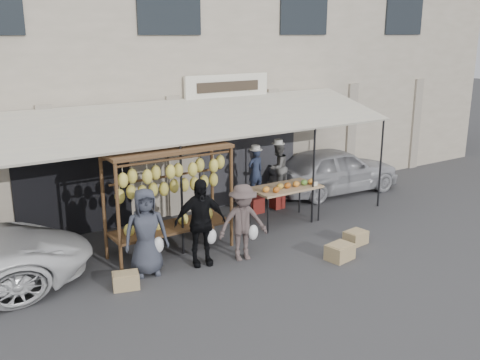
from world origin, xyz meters
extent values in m
plane|color=#2D2D30|center=(0.00, 0.00, 0.00)|extent=(90.00, 90.00, 0.00)
cube|color=#B7A996|center=(0.00, 6.50, 3.50)|extent=(24.00, 6.00, 7.00)
cube|color=#232328|center=(2.20, 3.46, 1.25)|extent=(3.00, 0.10, 2.50)
cube|color=black|center=(-2.50, 3.46, 1.25)|extent=(2.60, 0.10, 2.50)
cube|color=silver|center=(1.50, 3.40, 3.15)|extent=(2.40, 0.10, 0.60)
cube|color=beige|center=(0.00, 2.30, 2.60)|extent=(10.00, 2.34, 0.63)
cylinder|color=black|center=(-1.00, 1.15, 1.15)|extent=(0.05, 0.05, 2.30)
cylinder|color=black|center=(2.50, 1.15, 1.15)|extent=(0.05, 0.05, 2.30)
cylinder|color=black|center=(4.80, 1.15, 1.15)|extent=(0.05, 0.05, 2.30)
cylinder|color=#493119|center=(-2.42, 0.98, 1.10)|extent=(0.07, 0.07, 2.20)
cylinder|color=#493119|center=(0.08, 0.98, 1.10)|extent=(0.07, 0.07, 2.20)
cylinder|color=#493119|center=(-2.42, 1.78, 1.10)|extent=(0.07, 0.07, 2.20)
cylinder|color=#493119|center=(0.08, 1.78, 1.10)|extent=(0.07, 0.07, 2.20)
cube|color=#493119|center=(-1.17, 1.38, 2.20)|extent=(2.60, 0.90, 0.07)
cylinder|color=#493119|center=(-1.17, 1.03, 2.08)|extent=(2.50, 0.05, 0.05)
cylinder|color=#493119|center=(-1.17, 1.73, 2.08)|extent=(2.50, 0.05, 0.05)
cylinder|color=#493119|center=(-1.17, 1.38, 1.65)|extent=(2.50, 0.05, 0.05)
cube|color=#493119|center=(-1.17, 1.38, 0.55)|extent=(2.50, 0.80, 0.05)
ellipsoid|color=#E8CE55|center=(-2.27, 1.03, 1.81)|extent=(0.20, 0.18, 0.30)
ellipsoid|color=#E8CE55|center=(-2.02, 1.18, 1.82)|extent=(0.20, 0.18, 0.30)
ellipsoid|color=#E8CE55|center=(-1.78, 1.03, 1.80)|extent=(0.20, 0.18, 0.30)
ellipsoid|color=#E8CE55|center=(-1.53, 1.18, 1.82)|extent=(0.20, 0.18, 0.30)
ellipsoid|color=#E8CE55|center=(-1.29, 1.03, 1.83)|extent=(0.20, 0.18, 0.30)
ellipsoid|color=#E8CE55|center=(-1.05, 1.18, 1.80)|extent=(0.20, 0.18, 0.30)
ellipsoid|color=#E8CE55|center=(-0.80, 1.03, 1.81)|extent=(0.20, 0.18, 0.30)
ellipsoid|color=#E8CE55|center=(-0.56, 1.18, 1.84)|extent=(0.20, 0.18, 0.30)
ellipsoid|color=#E8CE55|center=(-0.31, 1.03, 1.82)|extent=(0.20, 0.18, 0.30)
ellipsoid|color=#E8CE55|center=(-0.07, 1.18, 1.85)|extent=(0.20, 0.18, 0.30)
ellipsoid|color=#E8CE55|center=(-2.22, 1.38, 1.40)|extent=(0.20, 0.18, 0.30)
ellipsoid|color=#E8CE55|center=(-1.98, 1.38, 1.45)|extent=(0.20, 0.18, 0.30)
ellipsoid|color=#E8CE55|center=(-1.75, 1.38, 1.41)|extent=(0.20, 0.18, 0.30)
ellipsoid|color=#E8CE55|center=(-1.52, 1.38, 1.42)|extent=(0.20, 0.18, 0.30)
ellipsoid|color=#E8CE55|center=(-1.28, 1.38, 1.40)|extent=(0.20, 0.18, 0.30)
ellipsoid|color=#E8CE55|center=(-1.05, 1.38, 1.42)|extent=(0.20, 0.18, 0.30)
ellipsoid|color=#E8CE55|center=(-0.82, 1.38, 1.41)|extent=(0.20, 0.18, 0.30)
ellipsoid|color=#E8CE55|center=(-0.58, 1.38, 1.40)|extent=(0.20, 0.18, 0.30)
ellipsoid|color=#E8CE55|center=(-0.35, 1.38, 1.41)|extent=(0.20, 0.18, 0.30)
ellipsoid|color=#E8CE55|center=(-0.12, 1.38, 1.42)|extent=(0.20, 0.18, 0.30)
cube|color=#A17F5D|center=(1.95, 1.53, 0.88)|extent=(1.70, 0.90, 0.05)
cylinder|color=black|center=(1.18, 1.16, 0.42)|extent=(0.04, 0.04, 0.85)
cylinder|color=black|center=(2.72, 1.16, 0.42)|extent=(0.04, 0.04, 0.85)
cylinder|color=black|center=(1.18, 1.90, 0.42)|extent=(0.04, 0.04, 0.85)
cylinder|color=black|center=(2.72, 1.90, 0.42)|extent=(0.04, 0.04, 0.85)
ellipsoid|color=orange|center=(1.29, 1.40, 0.97)|extent=(0.18, 0.14, 0.14)
ellipsoid|color=#B25919|center=(1.47, 1.24, 0.97)|extent=(0.18, 0.14, 0.14)
ellipsoid|color=gold|center=(1.72, 1.42, 0.97)|extent=(0.18, 0.14, 0.14)
ellipsoid|color=#B25919|center=(1.91, 1.38, 0.97)|extent=(0.18, 0.14, 0.14)
ellipsoid|color=orange|center=(2.17, 1.38, 0.97)|extent=(0.18, 0.14, 0.14)
ellipsoid|color=#598C33|center=(2.41, 1.37, 0.97)|extent=(0.18, 0.14, 0.14)
ellipsoid|color=orange|center=(2.61, 1.35, 0.97)|extent=(0.18, 0.14, 0.14)
imported|color=#242D46|center=(1.78, 2.53, 1.09)|extent=(0.43, 0.29, 1.18)
imported|color=#5C5B5A|center=(2.47, 2.51, 1.10)|extent=(0.76, 0.67, 1.31)
imported|color=#323642|center=(-2.01, 0.68, 0.84)|extent=(0.92, 0.71, 1.69)
imported|color=black|center=(-0.94, 0.51, 0.88)|extent=(1.10, 0.67, 1.75)
imported|color=#4D403E|center=(-0.12, 0.24, 0.79)|extent=(1.13, 0.81, 1.58)
cube|color=maroon|center=(1.78, 2.53, 0.25)|extent=(0.43, 0.43, 0.50)
cube|color=maroon|center=(2.47, 2.51, 0.22)|extent=(0.40, 0.40, 0.44)
cube|color=tan|center=(1.52, -0.85, 0.16)|extent=(0.59, 0.48, 0.32)
cube|color=tan|center=(2.40, -0.42, 0.14)|extent=(0.51, 0.41, 0.28)
cube|color=tan|center=(-2.58, 0.34, 0.14)|extent=(0.55, 0.47, 0.28)
imported|color=#ACADB2|center=(4.70, 2.78, 0.67)|extent=(4.03, 1.89, 1.33)
camera|label=1|loc=(-5.69, -8.14, 4.44)|focal=40.00mm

